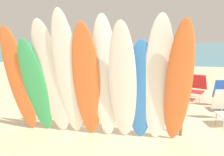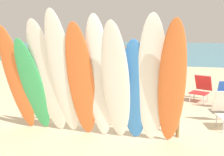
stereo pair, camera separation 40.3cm
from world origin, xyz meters
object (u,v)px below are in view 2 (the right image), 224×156
at_px(surfboard_orange_4, 82,84).
at_px(beach_chair_striped, 201,88).
at_px(surfboard_orange_0, 17,81).
at_px(beachgoer_strolling, 124,65).
at_px(distant_boat, 118,52).
at_px(surfboard_green_1, 33,87).
at_px(surfboard_white_2, 48,81).
at_px(beachgoer_by_water, 157,57).
at_px(surfboard_white_8, 152,84).
at_px(surfboard_white_3, 63,78).
at_px(surfboard_rack, 99,108).
at_px(surfboard_white_5, 99,81).
at_px(surfboard_blue_7, 135,93).
at_px(surfboard_white_6, 116,86).
at_px(surfboard_orange_9, 172,88).

relative_size(surfboard_orange_4, beach_chair_striped, 2.87).
distance_m(surfboard_orange_0, surfboard_orange_4, 1.42).
xyz_separation_m(surfboard_orange_0, beach_chair_striped, (3.90, 3.73, -0.70)).
height_order(beachgoer_strolling, distant_boat, beachgoer_strolling).
bearing_deg(surfboard_green_1, surfboard_white_2, -7.45).
distance_m(surfboard_orange_0, beachgoer_by_water, 8.37).
distance_m(surfboard_orange_0, surfboard_white_8, 2.73).
relative_size(surfboard_white_3, beachgoer_strolling, 1.62).
relative_size(surfboard_rack, surfboard_white_5, 1.36).
distance_m(surfboard_blue_7, beachgoer_strolling, 4.42).
height_order(surfboard_rack, surfboard_white_6, surfboard_white_6).
xyz_separation_m(surfboard_white_6, surfboard_orange_9, (0.97, 0.02, 0.01)).
bearing_deg(distant_boat, surfboard_white_3, -79.47).
distance_m(surfboard_white_6, surfboard_white_8, 0.64).
height_order(surfboard_green_1, surfboard_blue_7, surfboard_green_1).
xyz_separation_m(surfboard_white_2, distant_boat, (-3.54, 20.99, -1.05)).
bearing_deg(beachgoer_by_water, surfboard_blue_7, -51.75).
bearing_deg(beachgoer_strolling, beachgoer_by_water, -22.17).
bearing_deg(surfboard_orange_4, surfboard_orange_9, -6.29).
bearing_deg(beachgoer_by_water, surfboard_white_5, -56.40).
relative_size(surfboard_orange_0, beachgoer_by_water, 1.43).
height_order(beach_chair_striped, distant_boat, beach_chair_striped).
bearing_deg(surfboard_orange_4, surfboard_white_8, -3.62).
height_order(surfboard_orange_9, beach_chair_striped, surfboard_orange_9).
bearing_deg(surfboard_white_8, surfboard_white_5, 176.10).
bearing_deg(surfboard_orange_9, surfboard_white_6, 176.98).
xyz_separation_m(surfboard_orange_0, surfboard_orange_9, (3.07, -0.07, 0.05)).
distance_m(surfboard_white_8, surfboard_orange_9, 0.35).
bearing_deg(surfboard_white_3, surfboard_white_8, -2.17).
distance_m(surfboard_green_1, surfboard_white_5, 1.43).
relative_size(surfboard_orange_9, beachgoer_by_water, 1.51).
height_order(surfboard_white_5, surfboard_white_8, surfboard_white_5).
relative_size(surfboard_green_1, beachgoer_strolling, 1.31).
bearing_deg(surfboard_white_8, surfboard_rack, 146.92).
relative_size(beachgoer_by_water, distant_boat, 0.46).
distance_m(surfboard_orange_0, surfboard_white_3, 1.07).
bearing_deg(beach_chair_striped, surfboard_white_6, -92.13).
xyz_separation_m(surfboard_blue_7, surfboard_white_8, (0.32, -0.07, 0.20)).
distance_m(surfboard_green_1, surfboard_white_2, 0.39).
xyz_separation_m(surfboard_white_3, beach_chair_striped, (2.84, 3.81, -0.84)).
height_order(surfboard_white_6, surfboard_orange_9, surfboard_orange_9).
bearing_deg(surfboard_orange_4, surfboard_white_5, 1.38).
height_order(surfboard_white_6, surfboard_blue_7, surfboard_white_6).
distance_m(surfboard_rack, surfboard_green_1, 1.45).
xyz_separation_m(surfboard_orange_4, surfboard_white_8, (1.31, 0.05, 0.06)).
distance_m(surfboard_white_2, surfboard_white_5, 1.06).
bearing_deg(surfboard_orange_0, beach_chair_striped, 42.26).
relative_size(surfboard_rack, beach_chair_striped, 4.03).
bearing_deg(surfboard_rack, surfboard_white_8, -28.77).
bearing_deg(beach_chair_striped, surfboard_orange_9, -79.20).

